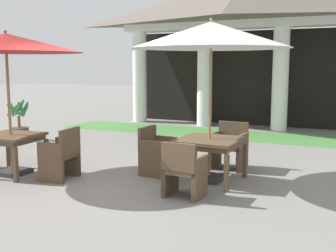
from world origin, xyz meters
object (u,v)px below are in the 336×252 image
Objects in this scene: patio_chair_near_foreground_north at (229,146)px; patio_table_mid_left at (11,140)px; patio_chair_near_foreground_west at (156,151)px; patio_chair_mid_left_east at (61,155)px; patio_umbrella_near_foreground at (211,36)px; patio_chair_near_foreground_south at (184,171)px; patio_table_near_foreground at (209,144)px; potted_palm_left_edge at (19,127)px; patio_umbrella_mid_left at (6,44)px.

patio_table_mid_left is (-3.42, -2.17, 0.21)m from patio_chair_near_foreground_north.
patio_chair_near_foreground_west is 1.68m from patio_chair_mid_left_east.
patio_umbrella_near_foreground is at bearing 90.00° from patio_chair_near_foreground_north.
patio_chair_near_foreground_south is 3.38m from patio_table_mid_left.
patio_table_mid_left is at bearing -161.49° from patio_table_near_foreground.
patio_chair_mid_left_east is 0.83× the size of potted_palm_left_edge.
patio_chair_mid_left_east is (-2.37, -2.06, 0.00)m from patio_chair_near_foreground_north.
patio_chair_near_foreground_west reaches higher than patio_table_near_foreground.
patio_umbrella_near_foreground is 2.27m from patio_chair_near_foreground_west.
potted_palm_left_edge is (-5.97, 0.58, -0.06)m from patio_chair_near_foreground_north.
potted_palm_left_edge is (-4.92, 1.59, -0.06)m from patio_chair_near_foreground_west.
patio_table_mid_left is at bearing -62.43° from patio_chair_near_foreground_west.
patio_umbrella_mid_left is 2.97× the size of patio_chair_mid_left_east.
patio_chair_near_foreground_north reaches higher than patio_table_near_foreground.
patio_umbrella_near_foreground reaches higher than patio_chair_near_foreground_south.
patio_umbrella_mid_left is (-3.39, -1.14, 1.69)m from patio_table_near_foreground.
patio_table_near_foreground is 1.02× the size of patio_table_mid_left.
potted_palm_left_edge is (-5.95, 1.61, -2.09)m from patio_umbrella_near_foreground.
patio_table_mid_left is (-3.37, -0.10, 0.23)m from patio_chair_near_foreground_south.
patio_umbrella_near_foreground is at bearing 90.00° from patio_chair_near_foreground_west.
patio_table_mid_left is 1.15× the size of patio_chair_mid_left_east.
patio_umbrella_near_foreground is at bearing -15.17° from potted_palm_left_edge.
patio_chair_mid_left_east is at bearing 42.36° from patio_chair_near_foreground_north.
patio_chair_near_foreground_north is 2.06m from patio_chair_near_foreground_south.
patio_umbrella_near_foreground is 2.29m from patio_chair_near_foreground_south.
patio_chair_near_foreground_north is 1.46m from patio_chair_near_foreground_west.
patio_table_near_foreground is 1.06m from patio_chair_near_foreground_north.
patio_chair_near_foreground_south is (-0.03, -1.03, -2.04)m from patio_umbrella_near_foreground.
patio_chair_mid_left_east is (1.05, 0.11, -1.91)m from patio_umbrella_mid_left.
patio_umbrella_near_foreground is 3.17× the size of patio_chair_near_foreground_west.
patio_umbrella_mid_left reaches higher than patio_chair_mid_left_east.
patio_chair_near_foreground_south reaches higher than patio_table_mid_left.
patio_chair_near_foreground_south is at bearing -24.05° from potted_palm_left_edge.
patio_umbrella_mid_left reaches higher than patio_chair_near_foreground_north.
patio_table_near_foreground is at bearing -15.17° from potted_palm_left_edge.
patio_chair_near_foreground_south is 6.49m from potted_palm_left_edge.
patio_table_near_foreground is 1.24× the size of patio_chair_near_foreground_south.
patio_umbrella_mid_left is at bearing 172.87° from patio_table_mid_left.
patio_table_near_foreground is 1.21× the size of patio_chair_near_foreground_north.
patio_chair_near_foreground_west is 2.64m from patio_table_mid_left.
patio_umbrella_mid_left is (-3.39, -1.14, -0.11)m from patio_umbrella_near_foreground.
patio_chair_near_foreground_north is 0.97× the size of patio_chair_mid_left_east.
patio_chair_mid_left_east is at bearing -50.00° from patio_chair_near_foreground_west.
patio_chair_near_foreground_west is 0.83× the size of patio_table_mid_left.
patio_umbrella_near_foreground is 1.02× the size of patio_umbrella_mid_left.
patio_umbrella_mid_left is 4.24m from potted_palm_left_edge.
potted_palm_left_edge is (-2.56, 2.75, -1.98)m from patio_umbrella_mid_left.
patio_chair_near_foreground_west reaches higher than patio_chair_near_foreground_south.
patio_chair_mid_left_east is (-2.34, -1.02, -0.21)m from patio_table_near_foreground.
potted_palm_left_edge reaches higher than patio_chair_near_foreground_north.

